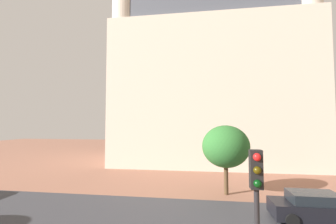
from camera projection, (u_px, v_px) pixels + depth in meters
The scene contains 5 objects.
ground_plane at pixel (164, 219), 11.86m from camera, with size 120.00×120.00×0.00m, color #93604C.
landmark_building at pixel (208, 85), 31.14m from camera, with size 24.18×14.31×33.49m.
car_black at pixel (314, 207), 11.66m from camera, with size 4.17×1.98×1.45m.
traffic_light_pole at pixel (257, 206), 5.24m from camera, with size 0.28×0.34×4.35m.
tree_curb_far at pixel (226, 147), 16.28m from camera, with size 3.36×3.36×4.90m.
Camera 1 is at (1.97, -2.00, 4.95)m, focal length 24.27 mm.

